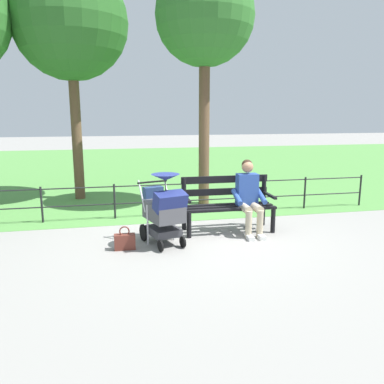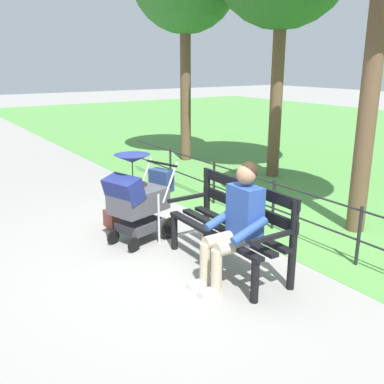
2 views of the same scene
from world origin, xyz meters
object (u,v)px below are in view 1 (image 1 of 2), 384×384
Objects in this scene: stroller at (164,208)px; tree_far_right at (70,23)px; tree_near_bench at (205,18)px; park_bench at (227,201)px; person_on_bench at (249,195)px; handbag at (125,241)px.

tree_far_right is (1.56, -3.82, 3.47)m from stroller.
tree_far_right is (2.85, -1.17, 0.02)m from tree_near_bench.
tree_far_right is (2.77, -3.26, 3.54)m from park_bench.
person_on_bench is at bearing 95.93° from tree_near_bench.
park_bench is 1.33m from stroller.
tree_near_bench reaches higher than handbag.
tree_near_bench reaches higher than person_on_bench.
tree_far_right reaches higher than person_on_bench.
stroller is 0.21× the size of tree_far_right.
tree_near_bench reaches higher than stroller.
handbag is 0.07× the size of tree_far_right.
park_bench is at bearing 87.76° from tree_near_bench.
tree_near_bench is (0.24, -2.32, 3.37)m from person_on_bench.
person_on_bench is 1.57m from stroller.
tree_far_right is at bearing -76.65° from handbag.
park_bench is 1.99m from handbag.
stroller is at bearing 24.70° from park_bench.
handbag is (2.16, 0.43, -0.55)m from person_on_bench.
handbag is at bearing 103.35° from tree_far_right.
person_on_bench is 5.76m from tree_far_right.
park_bench is 4.10m from tree_near_bench.
person_on_bench is at bearing 131.55° from tree_far_right.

